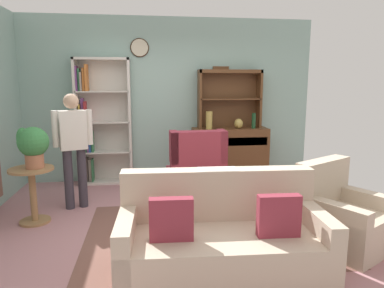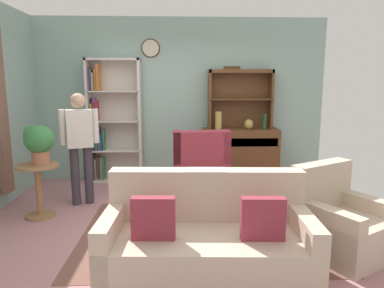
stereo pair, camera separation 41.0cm
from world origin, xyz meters
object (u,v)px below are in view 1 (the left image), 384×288
sideboard (230,151)px  vase_tall (209,120)px  couch_floral (222,241)px  wingback_chair (196,174)px  coffee_table (223,203)px  plant_stand (33,189)px  armchair_floral (342,219)px  book_stack (217,198)px  person_reading (73,143)px  vase_round (239,124)px  bookshelf (99,123)px  sideboard_hutch (229,91)px  potted_plant_large (32,144)px  bottle_wine (254,121)px

sideboard → vase_tall: (-0.39, -0.08, 0.56)m
couch_floral → wingback_chair: wingback_chair is taller
wingback_chair → coffee_table: (0.14, -1.16, -0.03)m
couch_floral → plant_stand: bearing=144.2°
armchair_floral → book_stack: bearing=163.4°
couch_floral → person_reading: person_reading is taller
vase_tall → vase_round: size_ratio=1.78×
bookshelf → couch_floral: size_ratio=1.14×
person_reading → sideboard_hutch: bearing=26.5°
vase_tall → potted_plant_large: size_ratio=0.60×
vase_tall → couch_floral: 3.08m
sideboard → vase_round: vase_round is taller
sideboard_hutch → coffee_table: (-0.62, -2.29, -1.21)m
sideboard_hutch → vase_tall: bearing=-154.1°
wingback_chair → person_reading: bearing=-177.0°
bottle_wine → wingback_chair: bearing=-141.0°
wingback_chair → couch_floral: bearing=-91.9°
sideboard → bottle_wine: (0.39, -0.09, 0.54)m
couch_floral → vase_tall: bearing=81.7°
wingback_chair → person_reading: person_reading is taller
armchair_floral → sideboard: bearing=101.9°
plant_stand → person_reading: person_reading is taller
armchair_floral → plant_stand: bearing=162.4°
vase_round → bottle_wine: (0.26, -0.02, 0.05)m
vase_tall → wingback_chair: vase_tall is taller
wingback_chair → potted_plant_large: size_ratio=2.10×
bookshelf → person_reading: bookshelf is taller
wingback_chair → person_reading: size_ratio=0.67×
person_reading → coffee_table: 2.18m
sideboard_hutch → vase_tall: (-0.39, -0.19, -0.49)m
couch_floral → plant_stand: couch_floral is taller
bottle_wine → coffee_table: size_ratio=0.33×
vase_tall → couch_floral: (-0.43, -2.95, -0.76)m
vase_round → wingback_chair: (-0.88, -0.95, -0.62)m
coffee_table → potted_plant_large: bearing=164.4°
book_stack → bottle_wine: bearing=63.4°
sideboard → couch_floral: sideboard is taller
couch_floral → potted_plant_large: size_ratio=3.69×
sideboard_hutch → bottle_wine: 0.67m
armchair_floral → plant_stand: 3.57m
wingback_chair → potted_plant_large: 2.21m
vase_tall → plant_stand: vase_tall is taller
plant_stand → sideboard: bearing=28.9°
armchair_floral → book_stack: 1.32m
vase_round → sideboard_hutch: bearing=126.5°
sideboard_hutch → person_reading: (-2.43, -1.21, -0.65)m
sideboard → bookshelf: bearing=177.7°
bookshelf → couch_floral: (1.41, -3.12, -0.72)m
sideboard → book_stack: sideboard is taller
armchair_floral → bottle_wine: bearing=93.7°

